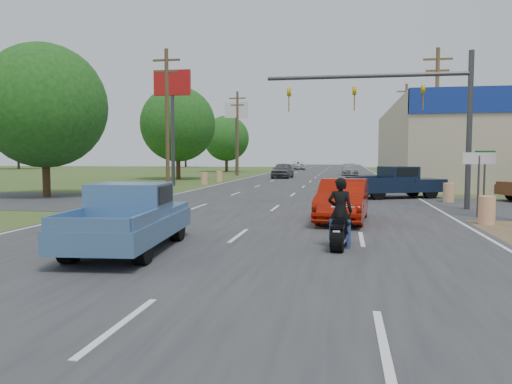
% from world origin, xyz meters
% --- Properties ---
extents(ground, '(200.00, 200.00, 0.00)m').
position_xyz_m(ground, '(0.00, 0.00, 0.00)').
color(ground, '#3C5221').
rests_on(ground, ground).
extents(main_road, '(15.00, 180.00, 0.02)m').
position_xyz_m(main_road, '(0.00, 40.00, 0.01)').
color(main_road, '#2D2D30').
rests_on(main_road, ground).
extents(cross_road, '(120.00, 10.00, 0.02)m').
position_xyz_m(cross_road, '(0.00, 18.00, 0.01)').
color(cross_road, '#2D2D30').
rests_on(cross_road, ground).
extents(utility_pole_2, '(2.00, 0.28, 10.00)m').
position_xyz_m(utility_pole_2, '(9.50, 31.00, 5.32)').
color(utility_pole_2, '#4C3823').
rests_on(utility_pole_2, ground).
extents(utility_pole_3, '(2.00, 0.28, 10.00)m').
position_xyz_m(utility_pole_3, '(9.50, 49.00, 5.32)').
color(utility_pole_3, '#4C3823').
rests_on(utility_pole_3, ground).
extents(utility_pole_5, '(2.00, 0.28, 10.00)m').
position_xyz_m(utility_pole_5, '(-9.50, 28.00, 5.32)').
color(utility_pole_5, '#4C3823').
rests_on(utility_pole_5, ground).
extents(utility_pole_6, '(2.00, 0.28, 10.00)m').
position_xyz_m(utility_pole_6, '(-9.50, 52.00, 5.32)').
color(utility_pole_6, '#4C3823').
rests_on(utility_pole_6, ground).
extents(tree_0, '(7.14, 7.14, 8.84)m').
position_xyz_m(tree_0, '(-14.00, 20.00, 5.26)').
color(tree_0, '#422D19').
rests_on(tree_0, ground).
extents(tree_1, '(7.56, 7.56, 9.36)m').
position_xyz_m(tree_1, '(-13.50, 42.00, 5.57)').
color(tree_1, '#422D19').
rests_on(tree_1, ground).
extents(tree_2, '(6.72, 6.72, 8.32)m').
position_xyz_m(tree_2, '(-14.20, 66.00, 4.95)').
color(tree_2, '#422D19').
rests_on(tree_2, ground).
extents(tree_4, '(9.24, 9.24, 11.44)m').
position_xyz_m(tree_4, '(-55.00, 75.00, 6.82)').
color(tree_4, '#422D19').
rests_on(tree_4, ground).
extents(tree_5, '(7.98, 7.98, 9.88)m').
position_xyz_m(tree_5, '(30.00, 95.00, 5.88)').
color(tree_5, '#422D19').
rests_on(tree_5, ground).
extents(tree_6, '(8.82, 8.82, 10.92)m').
position_xyz_m(tree_6, '(-30.00, 95.00, 6.51)').
color(tree_6, '#422D19').
rests_on(tree_6, ground).
extents(barrel_0, '(0.56, 0.56, 1.00)m').
position_xyz_m(barrel_0, '(8.00, 12.00, 0.50)').
color(barrel_0, orange).
rests_on(barrel_0, ground).
extents(barrel_1, '(0.56, 0.56, 1.00)m').
position_xyz_m(barrel_1, '(8.40, 20.50, 0.50)').
color(barrel_1, orange).
rests_on(barrel_1, ground).
extents(barrel_2, '(0.56, 0.56, 1.00)m').
position_xyz_m(barrel_2, '(-8.50, 34.00, 0.50)').
color(barrel_2, orange).
rests_on(barrel_2, ground).
extents(barrel_3, '(0.56, 0.56, 1.00)m').
position_xyz_m(barrel_3, '(-8.20, 38.00, 0.50)').
color(barrel_3, orange).
rests_on(barrel_3, ground).
extents(pole_sign_left_near, '(3.00, 0.35, 9.20)m').
position_xyz_m(pole_sign_left_near, '(-10.50, 32.00, 7.17)').
color(pole_sign_left_near, '#3F3F44').
rests_on(pole_sign_left_near, ground).
extents(pole_sign_left_far, '(3.00, 0.35, 9.20)m').
position_xyz_m(pole_sign_left_far, '(-10.50, 56.00, 7.17)').
color(pole_sign_left_far, '#3F3F44').
rests_on(pole_sign_left_far, ground).
extents(lane_sign, '(1.20, 0.08, 2.52)m').
position_xyz_m(lane_sign, '(8.20, 14.00, 1.90)').
color(lane_sign, '#3F3F44').
rests_on(lane_sign, ground).
extents(street_name_sign, '(0.80, 0.08, 2.61)m').
position_xyz_m(street_name_sign, '(8.80, 15.50, 1.61)').
color(street_name_sign, '#3F3F44').
rests_on(street_name_sign, ground).
extents(signal_mast, '(9.12, 0.40, 7.00)m').
position_xyz_m(signal_mast, '(5.82, 17.00, 4.80)').
color(signal_mast, '#3F3F44').
rests_on(signal_mast, ground).
extents(red_convertible, '(2.02, 4.77, 1.53)m').
position_xyz_m(red_convertible, '(3.05, 11.88, 0.77)').
color(red_convertible, '#951406').
rests_on(red_convertible, ground).
extents(motorcycle, '(0.63, 2.04, 1.03)m').
position_xyz_m(motorcycle, '(2.99, 6.48, 0.46)').
color(motorcycle, black).
rests_on(motorcycle, ground).
extents(rider, '(0.67, 0.48, 1.75)m').
position_xyz_m(rider, '(2.99, 6.53, 0.87)').
color(rider, black).
rests_on(rider, ground).
extents(blue_pickup, '(2.42, 5.30, 1.71)m').
position_xyz_m(blue_pickup, '(-2.23, 5.38, 0.86)').
color(blue_pickup, black).
rests_on(blue_pickup, ground).
extents(navy_pickup, '(5.78, 4.17, 1.79)m').
position_xyz_m(navy_pickup, '(6.11, 22.72, 0.91)').
color(navy_pickup, black).
rests_on(navy_pickup, ground).
extents(distant_car_grey, '(2.16, 4.95, 1.66)m').
position_xyz_m(distant_car_grey, '(-3.42, 46.68, 0.83)').
color(distant_car_grey, '#515155').
rests_on(distant_car_grey, ground).
extents(distant_car_silver, '(2.05, 4.89, 1.41)m').
position_xyz_m(distant_car_silver, '(3.77, 55.84, 0.71)').
color(distant_car_silver, '#A2A2A7').
rests_on(distant_car_silver, ground).
extents(distant_car_white, '(2.90, 5.57, 1.50)m').
position_xyz_m(distant_car_white, '(-4.59, 77.89, 0.75)').
color(distant_car_white, silver).
rests_on(distant_car_white, ground).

